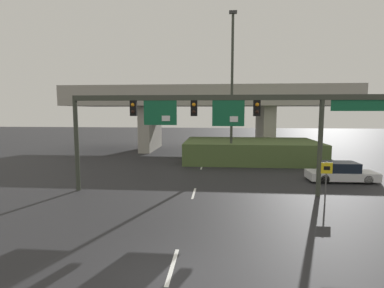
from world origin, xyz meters
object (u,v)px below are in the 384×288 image
object	(u,v)px
speed_limit_sign	(326,177)
highway_light_pole_near	(232,86)
signal_gantry	(214,113)
parked_sedan_near_right	(341,173)

from	to	relation	value
speed_limit_sign	highway_light_pole_near	xyz separation A→B (m)	(-4.68, 11.55, 5.83)
signal_gantry	parked_sedan_near_right	xyz separation A→B (m)	(9.15, 4.02, -4.35)
highway_light_pole_near	speed_limit_sign	bearing A→B (deg)	-67.94
signal_gantry	speed_limit_sign	bearing A→B (deg)	-14.67
signal_gantry	highway_light_pole_near	bearing A→B (deg)	81.62
signal_gantry	highway_light_pole_near	world-z (taller)	highway_light_pole_near
highway_light_pole_near	parked_sedan_near_right	distance (m)	11.81
signal_gantry	highway_light_pole_near	xyz separation A→B (m)	(1.47, 9.95, 2.38)
signal_gantry	speed_limit_sign	xyz separation A→B (m)	(6.15, -1.61, -3.46)
speed_limit_sign	highway_light_pole_near	distance (m)	13.76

